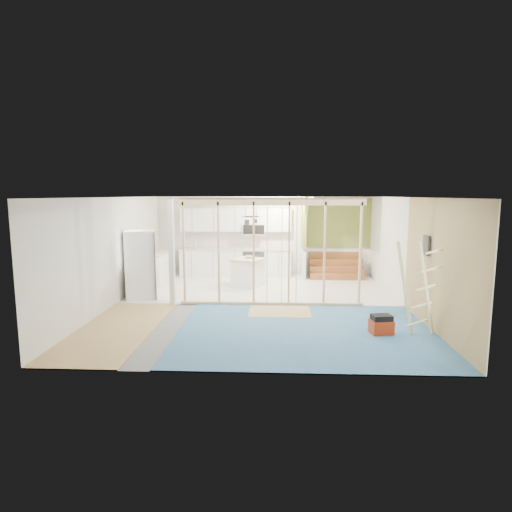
{
  "coord_description": "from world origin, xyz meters",
  "views": [
    {
      "loc": [
        0.39,
        -10.08,
        2.66
      ],
      "look_at": [
        -0.09,
        0.6,
        1.12
      ],
      "focal_mm": 30.0,
      "sensor_mm": 36.0,
      "label": 1
    }
  ],
  "objects_px": {
    "island": "(248,273)",
    "toolbox": "(381,325)",
    "fridge": "(141,264)",
    "ladder": "(418,288)"
  },
  "relations": [
    {
      "from": "island",
      "to": "toolbox",
      "type": "bearing_deg",
      "value": -31.56
    },
    {
      "from": "toolbox",
      "to": "ladder",
      "type": "xyz_separation_m",
      "value": [
        0.65,
        -0.04,
        0.73
      ]
    },
    {
      "from": "toolbox",
      "to": "island",
      "type": "bearing_deg",
      "value": 113.98
    },
    {
      "from": "fridge",
      "to": "toolbox",
      "type": "relative_size",
      "value": 3.85
    },
    {
      "from": "fridge",
      "to": "toolbox",
      "type": "bearing_deg",
      "value": -43.19
    },
    {
      "from": "fridge",
      "to": "toolbox",
      "type": "height_order",
      "value": "fridge"
    },
    {
      "from": "fridge",
      "to": "ladder",
      "type": "height_order",
      "value": "ladder"
    },
    {
      "from": "island",
      "to": "ladder",
      "type": "height_order",
      "value": "ladder"
    },
    {
      "from": "toolbox",
      "to": "ladder",
      "type": "height_order",
      "value": "ladder"
    },
    {
      "from": "ladder",
      "to": "toolbox",
      "type": "bearing_deg",
      "value": 161.54
    }
  ]
}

